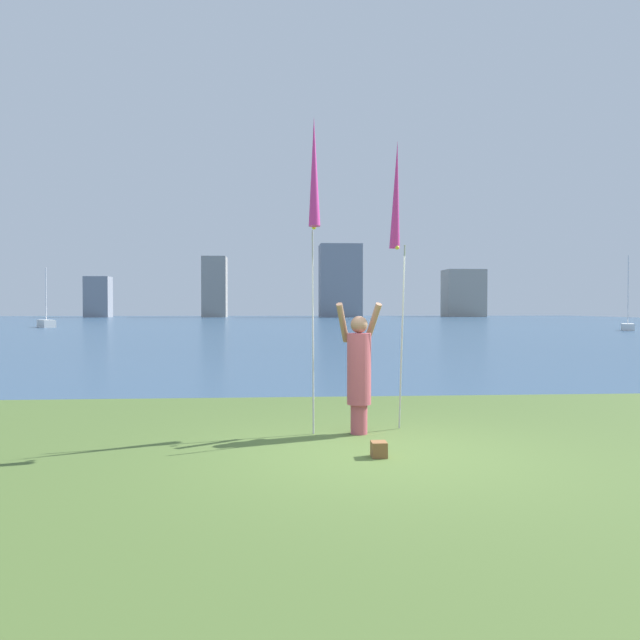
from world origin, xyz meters
TOP-DOWN VIEW (x-y plane):
  - ground at (0.00, 50.95)m, footprint 120.00×138.00m
  - person at (-0.11, 1.21)m, footprint 0.68×0.50m
  - kite_flag_left at (-0.75, 1.08)m, footprint 0.16×0.53m
  - kite_flag_right at (0.53, 1.80)m, footprint 0.16×0.85m
  - bag at (-0.06, -0.19)m, footprint 0.18×0.20m
  - sailboat_0 at (25.39, 38.52)m, footprint 1.61×2.13m
  - sailboat_1 at (-21.08, 49.40)m, footprint 2.32×2.95m
  - skyline_tower_0 at (-31.44, 104.45)m, footprint 4.15×3.55m
  - skyline_tower_1 at (-11.48, 104.06)m, footprint 4.12×4.78m
  - skyline_tower_2 at (10.28, 102.44)m, footprint 7.18×5.40m
  - skyline_tower_3 at (33.52, 106.97)m, footprint 7.07×5.60m

SIDE VIEW (x-z plane):
  - ground at x=0.00m, z-range -0.12..0.00m
  - bag at x=-0.06m, z-range 0.00..0.18m
  - sailboat_0 at x=25.39m, z-range -2.51..3.15m
  - sailboat_1 at x=-21.08m, z-range -2.25..3.00m
  - person at x=-0.11m, z-range -0.02..1.84m
  - kite_flag_right at x=0.53m, z-range 1.26..5.51m
  - skyline_tower_0 at x=-31.44m, z-range 0.00..7.00m
  - kite_flag_left at x=-0.75m, z-range 1.35..5.77m
  - skyline_tower_3 at x=33.52m, z-range 0.00..8.58m
  - skyline_tower_1 at x=-11.48m, z-range 0.00..10.49m
  - skyline_tower_2 at x=10.28m, z-range 0.00..12.58m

